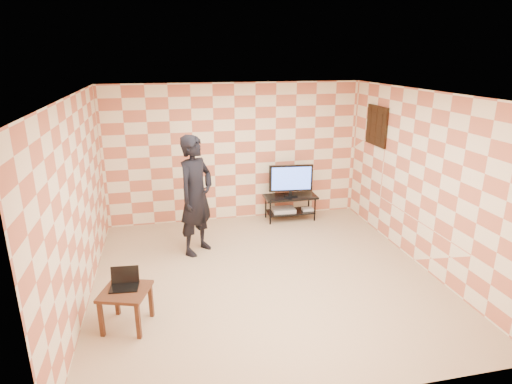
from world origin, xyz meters
TOP-DOWN VIEW (x-y plane):
  - floor at (0.00, 0.00)m, footprint 5.00×5.00m
  - wall_back at (0.00, 2.50)m, footprint 5.00×0.02m
  - wall_front at (0.00, -2.50)m, footprint 5.00×0.02m
  - wall_left at (-2.50, 0.00)m, footprint 0.02×5.00m
  - wall_right at (2.50, 0.00)m, footprint 0.02×5.00m
  - ceiling at (0.00, 0.00)m, footprint 5.00×5.00m
  - wall_art at (2.47, 1.55)m, footprint 0.04×0.72m
  - tv_stand at (1.05, 2.17)m, footprint 1.04×0.47m
  - tv at (1.05, 2.17)m, footprint 0.87×0.19m
  - dvd_player at (0.91, 2.17)m, footprint 0.46×0.34m
  - game_console at (1.41, 2.13)m, footprint 0.23×0.18m
  - side_table at (-1.93, -0.84)m, footprint 0.68×0.68m
  - laptop at (-1.94, -0.74)m, footprint 0.36×0.29m
  - person at (-0.90, 1.09)m, footprint 0.85×0.86m

SIDE VIEW (x-z plane):
  - floor at x=0.00m, z-range 0.00..0.00m
  - game_console at x=1.41m, z-range 0.17..0.22m
  - dvd_player at x=0.91m, z-range 0.17..0.25m
  - tv_stand at x=1.05m, z-range 0.12..0.62m
  - side_table at x=-1.93m, z-range 0.16..0.66m
  - laptop at x=-1.94m, z-range 0.44..0.66m
  - tv at x=1.05m, z-range 0.53..1.17m
  - person at x=-0.90m, z-range 0.00..2.00m
  - wall_back at x=0.00m, z-range 0.00..2.70m
  - wall_front at x=0.00m, z-range 0.00..2.70m
  - wall_left at x=-2.50m, z-range 0.00..2.70m
  - wall_right at x=2.50m, z-range 0.00..2.70m
  - wall_art at x=2.47m, z-range 1.59..2.31m
  - ceiling at x=0.00m, z-range 2.69..2.71m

